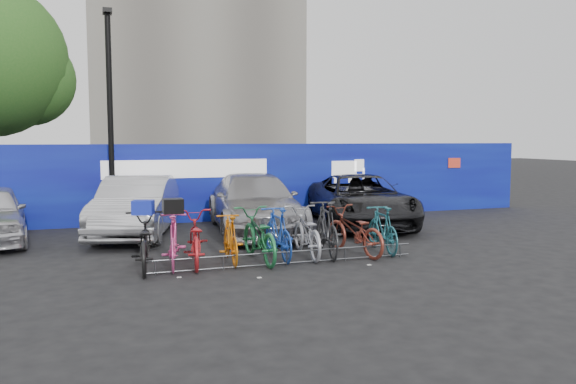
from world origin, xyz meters
name	(u,v)px	position (x,y,z in m)	size (l,w,h in m)	color
ground	(278,259)	(0.00, 0.00, 0.00)	(100.00, 100.00, 0.00)	black
hoarding	(220,182)	(0.01, 6.00, 1.20)	(22.00, 0.18, 2.40)	#0C097E
lamppost	(110,113)	(-3.20, 5.40, 3.27)	(0.25, 0.50, 6.11)	black
bike_rack	(287,258)	(0.00, -0.60, 0.16)	(5.60, 0.03, 0.30)	#595B60
car_1	(137,206)	(-2.63, 4.01, 0.79)	(1.66, 4.77, 1.57)	silver
car_2	(254,203)	(0.50, 3.69, 0.79)	(2.20, 5.42, 1.57)	#9D9DA2
car_3	(360,200)	(3.75, 3.75, 0.75)	(2.49, 5.39, 1.50)	black
bike_0	(144,242)	(-2.76, -0.06, 0.54)	(0.72, 2.07, 1.09)	black
bike_1	(174,240)	(-2.18, -0.04, 0.54)	(0.51, 1.81, 1.09)	#EB4A97
bike_2	(195,239)	(-1.75, 0.04, 0.54)	(0.72, 2.05, 1.08)	red
bike_3	(230,239)	(-1.02, 0.01, 0.51)	(0.48, 1.68, 1.01)	orange
bike_4	(258,235)	(-0.44, -0.05, 0.55)	(0.73, 2.10, 1.10)	#1E6E3B
bike_5	(278,233)	(0.02, 0.05, 0.56)	(0.53, 1.86, 1.12)	#1C47B7
bike_6	(306,232)	(0.69, 0.12, 0.53)	(0.71, 2.03, 1.06)	#ABACB3
bike_7	(327,228)	(1.13, 0.03, 0.61)	(0.57, 2.02, 1.21)	#2A2A2D
bike_8	(354,231)	(1.75, -0.04, 0.53)	(0.70, 2.02, 1.06)	maroon
bike_9	(383,229)	(2.48, -0.02, 0.53)	(0.50, 1.75, 1.05)	#20636E
cargo_crate	(143,207)	(-2.76, -0.06, 1.23)	(0.39, 0.30, 0.28)	#1728B8
cargo_topcase	(173,206)	(-2.18, -0.04, 1.23)	(0.39, 0.35, 0.29)	black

